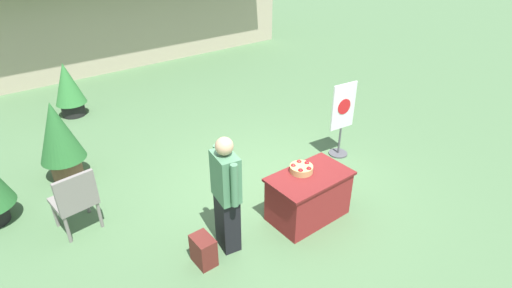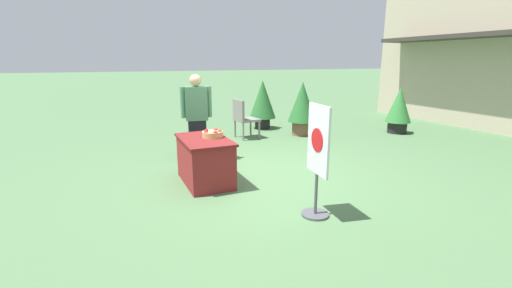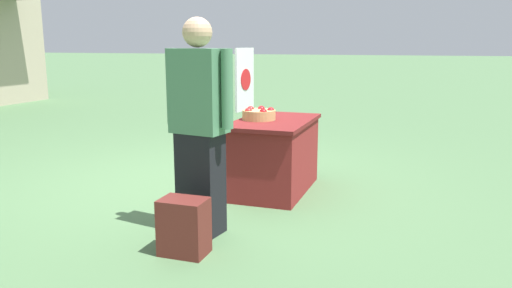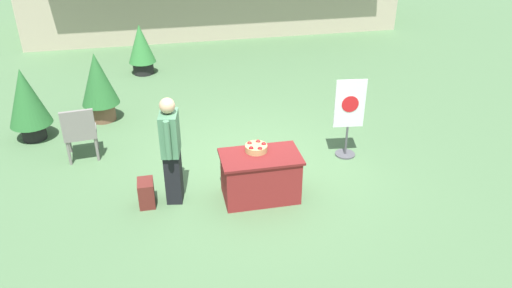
{
  "view_description": "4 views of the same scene",
  "coord_description": "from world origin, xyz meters",
  "px_view_note": "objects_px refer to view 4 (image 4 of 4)",
  "views": [
    {
      "loc": [
        -3.6,
        -4.26,
        4.01
      ],
      "look_at": [
        -0.34,
        -0.07,
        1.02
      ],
      "focal_mm": 28.0,
      "sensor_mm": 36.0,
      "label": 1
    },
    {
      "loc": [
        5.28,
        -2.33,
        1.99
      ],
      "look_at": [
        0.17,
        -0.08,
        0.61
      ],
      "focal_mm": 24.0,
      "sensor_mm": 36.0,
      "label": 2
    },
    {
      "loc": [
        -4.86,
        -2.38,
        1.53
      ],
      "look_at": [
        -0.56,
        -0.92,
        0.61
      ],
      "focal_mm": 35.0,
      "sensor_mm": 36.0,
      "label": 3
    },
    {
      "loc": [
        -1.42,
        -7.33,
        4.55
      ],
      "look_at": [
        0.03,
        -0.45,
        0.69
      ],
      "focal_mm": 35.0,
      "sensor_mm": 36.0,
      "label": 4
    }
  ],
  "objects_px": {
    "potted_plant_near_right": "(141,47)",
    "patio_chair": "(80,131)",
    "display_table": "(260,176)",
    "potted_plant_near_left": "(98,84)",
    "person_visitor": "(171,150)",
    "backpack": "(146,193)",
    "potted_plant_far_left": "(26,100)",
    "apple_basket": "(256,148)",
    "poster_board": "(349,116)"
  },
  "relations": [
    {
      "from": "potted_plant_near_right",
      "to": "patio_chair",
      "type": "bearing_deg",
      "value": -104.64
    },
    {
      "from": "display_table",
      "to": "potted_plant_near_left",
      "type": "xyz_separation_m",
      "value": [
        -2.59,
        3.42,
        0.42
      ]
    },
    {
      "from": "person_visitor",
      "to": "patio_chair",
      "type": "distance_m",
      "value": 2.22
    },
    {
      "from": "backpack",
      "to": "potted_plant_near_right",
      "type": "xyz_separation_m",
      "value": [
        0.02,
        5.86,
        0.48
      ]
    },
    {
      "from": "patio_chair",
      "to": "potted_plant_far_left",
      "type": "distance_m",
      "value": 1.45
    },
    {
      "from": "person_visitor",
      "to": "potted_plant_near_right",
      "type": "distance_m",
      "value": 5.81
    },
    {
      "from": "patio_chair",
      "to": "potted_plant_near_left",
      "type": "height_order",
      "value": "potted_plant_near_left"
    },
    {
      "from": "apple_basket",
      "to": "potted_plant_near_left",
      "type": "height_order",
      "value": "potted_plant_near_left"
    },
    {
      "from": "display_table",
      "to": "poster_board",
      "type": "xyz_separation_m",
      "value": [
        1.8,
        0.98,
        0.41
      ]
    },
    {
      "from": "backpack",
      "to": "potted_plant_far_left",
      "type": "distance_m",
      "value": 3.44
    },
    {
      "from": "person_visitor",
      "to": "potted_plant_near_right",
      "type": "height_order",
      "value": "person_visitor"
    },
    {
      "from": "display_table",
      "to": "apple_basket",
      "type": "distance_m",
      "value": 0.46
    },
    {
      "from": "apple_basket",
      "to": "backpack",
      "type": "xyz_separation_m",
      "value": [
        -1.73,
        0.0,
        -0.6
      ]
    },
    {
      "from": "person_visitor",
      "to": "potted_plant_near_left",
      "type": "bearing_deg",
      "value": 121.06
    },
    {
      "from": "person_visitor",
      "to": "backpack",
      "type": "distance_m",
      "value": 0.81
    },
    {
      "from": "apple_basket",
      "to": "patio_chair",
      "type": "relative_size",
      "value": 0.34
    },
    {
      "from": "apple_basket",
      "to": "poster_board",
      "type": "height_order",
      "value": "poster_board"
    },
    {
      "from": "poster_board",
      "to": "patio_chair",
      "type": "distance_m",
      "value": 4.72
    },
    {
      "from": "potted_plant_near_left",
      "to": "potted_plant_far_left",
      "type": "height_order",
      "value": "potted_plant_near_left"
    },
    {
      "from": "patio_chair",
      "to": "potted_plant_near_left",
      "type": "xyz_separation_m",
      "value": [
        0.24,
        1.6,
        0.23
      ]
    },
    {
      "from": "patio_chair",
      "to": "apple_basket",
      "type": "bearing_deg",
      "value": -126.53
    },
    {
      "from": "potted_plant_near_left",
      "to": "potted_plant_near_right",
      "type": "xyz_separation_m",
      "value": [
        0.85,
        2.59,
        -0.12
      ]
    },
    {
      "from": "potted_plant_far_left",
      "to": "potted_plant_near_right",
      "type": "xyz_separation_m",
      "value": [
        2.11,
        3.19,
        -0.12
      ]
    },
    {
      "from": "potted_plant_near_left",
      "to": "person_visitor",
      "type": "bearing_deg",
      "value": -68.31
    },
    {
      "from": "potted_plant_far_left",
      "to": "potted_plant_near_right",
      "type": "distance_m",
      "value": 3.82
    },
    {
      "from": "person_visitor",
      "to": "patio_chair",
      "type": "xyz_separation_m",
      "value": [
        -1.52,
        1.59,
        -0.31
      ]
    },
    {
      "from": "apple_basket",
      "to": "person_visitor",
      "type": "height_order",
      "value": "person_visitor"
    },
    {
      "from": "potted_plant_far_left",
      "to": "backpack",
      "type": "bearing_deg",
      "value": -51.95
    },
    {
      "from": "display_table",
      "to": "person_visitor",
      "type": "distance_m",
      "value": 1.43
    },
    {
      "from": "person_visitor",
      "to": "poster_board",
      "type": "bearing_deg",
      "value": 23.04
    },
    {
      "from": "person_visitor",
      "to": "backpack",
      "type": "relative_size",
      "value": 4.11
    },
    {
      "from": "poster_board",
      "to": "potted_plant_near_left",
      "type": "bearing_deg",
      "value": -112.54
    },
    {
      "from": "apple_basket",
      "to": "backpack",
      "type": "distance_m",
      "value": 1.83
    },
    {
      "from": "backpack",
      "to": "poster_board",
      "type": "distance_m",
      "value": 3.7
    },
    {
      "from": "backpack",
      "to": "potted_plant_near_left",
      "type": "bearing_deg",
      "value": 104.35
    },
    {
      "from": "poster_board",
      "to": "display_table",
      "type": "bearing_deg",
      "value": -55.01
    },
    {
      "from": "display_table",
      "to": "potted_plant_far_left",
      "type": "relative_size",
      "value": 0.86
    },
    {
      "from": "backpack",
      "to": "patio_chair",
      "type": "distance_m",
      "value": 2.01
    },
    {
      "from": "patio_chair",
      "to": "person_visitor",
      "type": "bearing_deg",
      "value": -142.35
    },
    {
      "from": "apple_basket",
      "to": "poster_board",
      "type": "distance_m",
      "value": 2.01
    },
    {
      "from": "patio_chair",
      "to": "display_table",
      "type": "bearing_deg",
      "value": -128.49
    },
    {
      "from": "patio_chair",
      "to": "potted_plant_near_left",
      "type": "distance_m",
      "value": 1.64
    },
    {
      "from": "apple_basket",
      "to": "backpack",
      "type": "bearing_deg",
      "value": 179.96
    },
    {
      "from": "backpack",
      "to": "potted_plant_near_left",
      "type": "xyz_separation_m",
      "value": [
        -0.83,
        3.26,
        0.59
      ]
    },
    {
      "from": "potted_plant_far_left",
      "to": "display_table",
      "type": "bearing_deg",
      "value": -36.27
    },
    {
      "from": "apple_basket",
      "to": "person_visitor",
      "type": "distance_m",
      "value": 1.29
    },
    {
      "from": "apple_basket",
      "to": "potted_plant_far_left",
      "type": "height_order",
      "value": "potted_plant_far_left"
    },
    {
      "from": "poster_board",
      "to": "potted_plant_near_left",
      "type": "height_order",
      "value": "poster_board"
    },
    {
      "from": "apple_basket",
      "to": "potted_plant_near_right",
      "type": "distance_m",
      "value": 6.1
    },
    {
      "from": "poster_board",
      "to": "patio_chair",
      "type": "relative_size",
      "value": 1.45
    }
  ]
}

